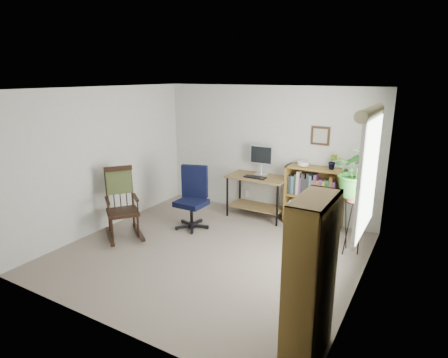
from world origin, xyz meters
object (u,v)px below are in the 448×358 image
Objects in this scene: office_chair at (191,198)px; low_bookshelf at (314,197)px; desk at (257,197)px; rocking_chair at (122,203)px; tall_bookshelf at (310,282)px.

low_bookshelf is (1.77, 1.19, -0.02)m from office_chair.
rocking_chair is at bearing -128.14° from desk.
rocking_chair is 3.66m from tall_bookshelf.
desk is 0.68× the size of tall_bookshelf.
low_bookshelf is at bearing 6.68° from desk.
rocking_chair is at bearing -148.78° from office_chair.
tall_bookshelf reaches higher than desk.
office_chair is at bearing -3.70° from rocking_chair.
rocking_chair reaches higher than desk.
desk is at bearing 37.71° from office_chair.
tall_bookshelf is at bearing -73.89° from low_bookshelf.
desk is 0.93× the size of rocking_chair.
rocking_chair is 1.12× the size of low_bookshelf.
desk is at bearing -173.32° from low_bookshelf.
tall_bookshelf reaches higher than rocking_chair.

